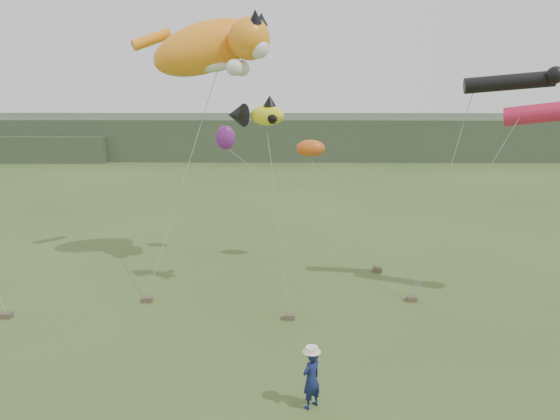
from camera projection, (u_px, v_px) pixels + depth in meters
The scene contains 8 objects.
ground at pixel (293, 383), 14.14m from camera, with size 120.00×120.00×0.00m, color #385123.
headland at pixel (260, 136), 57.21m from camera, with size 90.00×13.00×4.00m.
festival_attendant at pixel (311, 379), 12.94m from camera, with size 0.54×0.36×1.49m, color #131C49.
sandbag_anchors at pixel (253, 299), 19.39m from camera, with size 14.05×4.90×0.18m.
cat_kite at pixel (215, 46), 20.80m from camera, with size 5.59×3.17×3.09m.
fish_kite at pixel (256, 115), 18.54m from camera, with size 2.21×1.46×1.07m.
tube_kites at pixel (550, 99), 17.80m from camera, with size 4.76×2.32×1.98m.
misc_kites at pixel (270, 143), 22.55m from camera, with size 4.57×1.60×1.18m.
Camera 1 is at (-0.16, -12.72, 7.64)m, focal length 35.00 mm.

